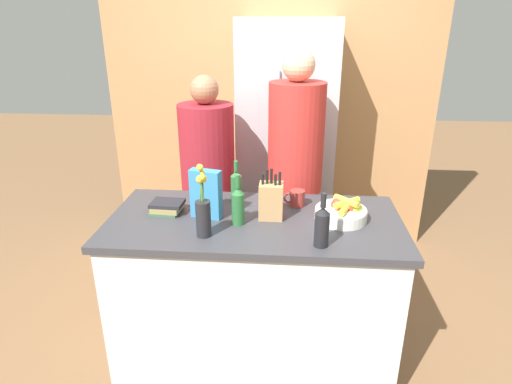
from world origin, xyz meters
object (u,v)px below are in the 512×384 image
at_px(fruit_bowl, 342,212).
at_px(book_stack, 167,207).
at_px(bottle_vinegar, 322,226).
at_px(knife_block, 271,200).
at_px(refrigerator, 285,147).
at_px(flower_vase, 203,211).
at_px(cereal_box, 206,194).
at_px(bottle_oil, 236,185).
at_px(bottle_wine, 238,205).
at_px(person_at_sink, 208,180).
at_px(person_in_blue, 295,169).
at_px(coffee_mug, 297,198).

relative_size(fruit_bowl, book_stack, 1.49).
bearing_deg(bottle_vinegar, knife_block, 130.85).
distance_m(refrigerator, flower_vase, 1.53).
height_order(knife_block, cereal_box, knife_block).
distance_m(book_stack, bottle_oil, 0.43).
distance_m(knife_block, bottle_wine, 0.19).
bearing_deg(person_at_sink, bottle_oil, -53.15).
xyz_separation_m(cereal_box, book_stack, (-0.23, 0.04, -0.10)).
xyz_separation_m(fruit_bowl, person_in_blue, (-0.25, 0.62, 0.03)).
height_order(flower_vase, cereal_box, flower_vase).
distance_m(knife_block, book_stack, 0.59).
height_order(book_stack, person_at_sink, person_at_sink).
height_order(fruit_bowl, coffee_mug, fruit_bowl).
relative_size(knife_block, person_at_sink, 0.17).
height_order(fruit_bowl, bottle_wine, bottle_wine).
bearing_deg(book_stack, fruit_bowl, -0.90).
relative_size(knife_block, bottle_vinegar, 1.03).
relative_size(cereal_box, book_stack, 1.44).
bearing_deg(bottle_vinegar, bottle_oil, 131.57).
xyz_separation_m(person_at_sink, person_in_blue, (0.60, -0.02, 0.10)).
bearing_deg(book_stack, flower_vase, -45.02).
bearing_deg(person_at_sink, bottle_vinegar, -47.01).
bearing_deg(book_stack, knife_block, -2.46).
xyz_separation_m(bottle_wine, person_at_sink, (-0.30, 0.74, -0.14)).
bearing_deg(bottle_wine, bottle_vinegar, -26.08).
bearing_deg(person_at_sink, fruit_bowl, -31.32).
xyz_separation_m(cereal_box, bottle_oil, (0.13, 0.26, -0.04)).
distance_m(bottle_vinegar, person_in_blue, 0.93).
bearing_deg(person_in_blue, person_at_sink, 171.32).
height_order(coffee_mug, book_stack, coffee_mug).
bearing_deg(knife_block, bottle_wine, -152.64).
bearing_deg(knife_block, coffee_mug, 50.97).
height_order(coffee_mug, person_at_sink, person_at_sink).
distance_m(knife_block, cereal_box, 0.35).
height_order(coffee_mug, bottle_wine, bottle_wine).
relative_size(refrigerator, cereal_box, 7.25).
height_order(knife_block, person_in_blue, person_in_blue).
distance_m(fruit_bowl, cereal_box, 0.74).
distance_m(fruit_bowl, person_in_blue, 0.67).
height_order(fruit_bowl, bottle_vinegar, bottle_vinegar).
relative_size(coffee_mug, person_at_sink, 0.08).
distance_m(knife_block, person_in_blue, 0.65).
relative_size(flower_vase, bottle_wine, 1.37).
height_order(book_stack, bottle_vinegar, bottle_vinegar).
bearing_deg(person_in_blue, knife_block, -108.43).
xyz_separation_m(refrigerator, bottle_oil, (-0.28, -1.00, 0.05)).
bearing_deg(coffee_mug, refrigerator, 94.43).
xyz_separation_m(refrigerator, flower_vase, (-0.38, -1.48, 0.08)).
bearing_deg(bottle_oil, person_in_blue, 48.12).
distance_m(person_at_sink, person_in_blue, 0.61).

